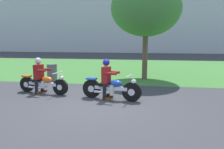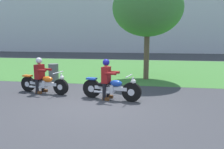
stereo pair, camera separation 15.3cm
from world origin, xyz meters
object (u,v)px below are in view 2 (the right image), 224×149
(motorcycle_lead, at_px, (111,88))
(trash_can, at_px, (54,73))
(rider_follow, at_px, (40,72))
(tree_roadside, at_px, (148,8))
(motorcycle_follow, at_px, (44,83))
(rider_lead, at_px, (107,76))

(motorcycle_lead, bearing_deg, trash_can, 152.04)
(rider_follow, bearing_deg, motorcycle_lead, 1.03)
(rider_follow, height_order, tree_roadside, tree_roadside)
(motorcycle_follow, height_order, trash_can, trash_can)
(motorcycle_lead, distance_m, motorcycle_follow, 2.77)
(motorcycle_follow, height_order, tree_roadside, tree_roadside)
(rider_lead, bearing_deg, motorcycle_follow, -178.73)
(motorcycle_lead, bearing_deg, rider_lead, 179.20)
(rider_follow, bearing_deg, motorcycle_follow, -0.88)
(tree_roadside, height_order, trash_can, tree_roadside)
(motorcycle_follow, distance_m, trash_can, 2.32)
(motorcycle_follow, height_order, rider_follow, rider_follow)
(rider_follow, bearing_deg, trash_can, 112.58)
(rider_follow, xyz_separation_m, trash_can, (-0.44, 2.20, -0.36))
(rider_follow, xyz_separation_m, tree_roadside, (3.98, 3.75, 2.77))
(motorcycle_lead, xyz_separation_m, rider_lead, (-0.16, 0.04, 0.42))
(rider_lead, xyz_separation_m, motorcycle_follow, (-2.57, 0.45, -0.45))
(motorcycle_lead, relative_size, rider_follow, 1.54)
(motorcycle_follow, bearing_deg, tree_roadside, 56.00)
(rider_lead, height_order, trash_can, rider_lead)
(motorcycle_lead, xyz_separation_m, tree_roadside, (1.09, 4.27, 3.18))
(tree_roadside, bearing_deg, motorcycle_lead, -104.31)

